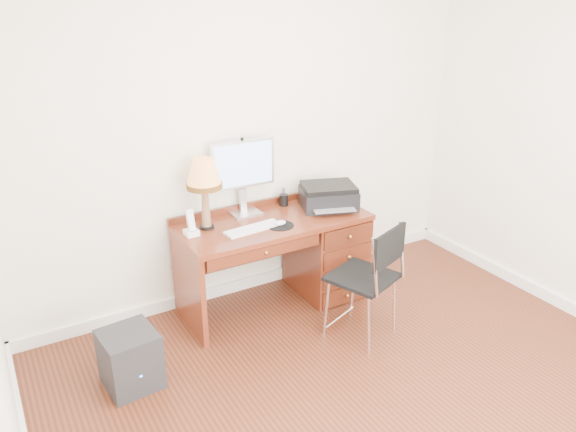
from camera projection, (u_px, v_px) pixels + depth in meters
ground at (381, 403)px, 3.55m from camera, size 4.00×4.00×0.00m
room_shell at (326, 345)px, 4.04m from camera, size 4.00×4.00×4.00m
desk at (308, 249)px, 4.66m from camera, size 1.50×0.67×0.75m
monitor at (243, 168)px, 4.36m from camera, size 0.52×0.17×0.60m
keyboard at (253, 229)px, 4.20m from camera, size 0.46×0.17×0.02m
mouse_pad at (280, 224)px, 4.27m from camera, size 0.21×0.21×0.04m
printer at (328, 196)px, 4.59m from camera, size 0.53×0.47×0.19m
leg_lamp at (204, 178)px, 4.08m from camera, size 0.26×0.26×0.54m
phone at (191, 228)px, 4.09m from camera, size 0.10×0.10×0.20m
pen_cup at (284, 200)px, 4.65m from camera, size 0.08×0.08×0.09m
chair at (369, 272)px, 4.00m from camera, size 0.55×0.56×0.91m
equipment_box at (130, 359)px, 3.65m from camera, size 0.37×0.37×0.39m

